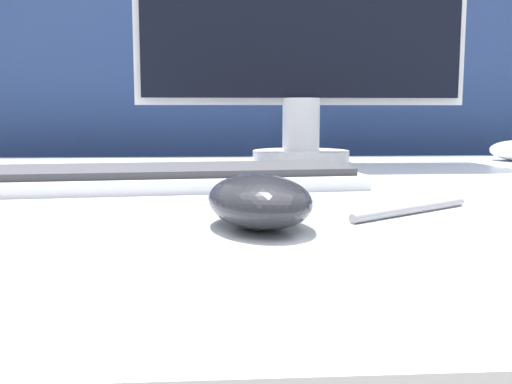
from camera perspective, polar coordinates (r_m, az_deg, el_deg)
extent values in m
cube|color=navy|center=(1.34, -0.51, -4.48)|extent=(5.00, 0.03, 1.06)
ellipsoid|color=#232328|center=(0.45, 0.30, -0.85)|extent=(0.10, 0.13, 0.04)
cube|color=silver|center=(0.71, -8.22, 1.13)|extent=(0.45, 0.19, 0.02)
cube|color=#38383D|center=(0.70, -8.24, 2.10)|extent=(0.42, 0.17, 0.01)
cylinder|color=silver|center=(1.05, 4.28, 3.43)|extent=(0.17, 0.17, 0.02)
cylinder|color=silver|center=(1.05, 4.31, 6.44)|extent=(0.06, 0.06, 0.09)
cylinder|color=#99999E|center=(0.53, 14.56, -1.61)|extent=(0.13, 0.09, 0.01)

